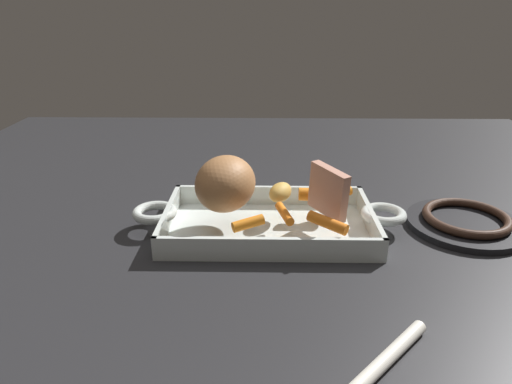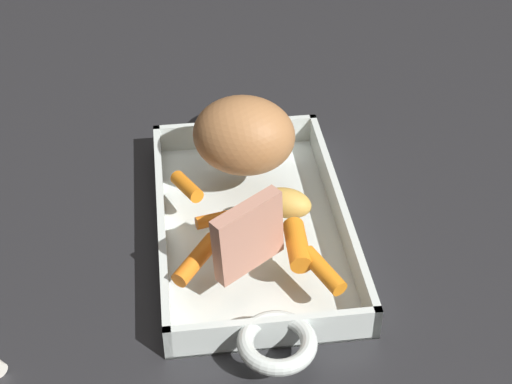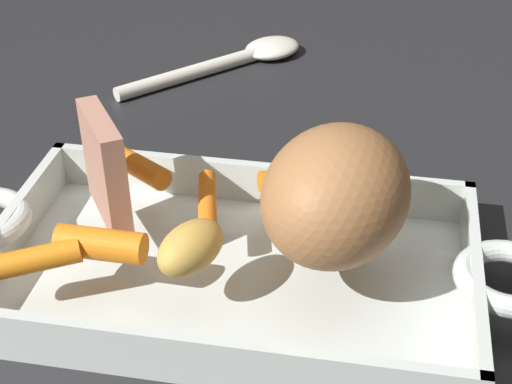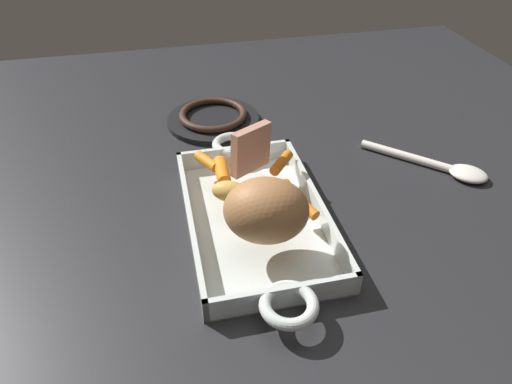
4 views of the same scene
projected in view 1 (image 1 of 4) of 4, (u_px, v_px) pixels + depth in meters
name	position (u px, v px, depth m)	size (l,w,h in m)	color
ground_plane	(269.00, 230.00, 0.79)	(1.65, 1.65, 0.00)	#232326
roasting_dish	(269.00, 222.00, 0.78)	(0.47, 0.21, 0.04)	silver
pork_roast	(226.00, 183.00, 0.76)	(0.12, 0.10, 0.09)	#A76F42
roast_slice_thick	(328.00, 191.00, 0.74)	(0.02, 0.08, 0.08)	tan
baby_carrot_northwest	(316.00, 195.00, 0.80)	(0.02, 0.02, 0.06)	orange
baby_carrot_center_right	(248.00, 223.00, 0.70)	(0.02, 0.02, 0.05)	orange
baby_carrot_southeast	(328.00, 223.00, 0.71)	(0.02, 0.02, 0.07)	orange
baby_carrot_southwest	(284.00, 214.00, 0.74)	(0.01, 0.01, 0.07)	orange
baby_carrot_short	(336.00, 192.00, 0.82)	(0.02, 0.02, 0.06)	orange
potato_golden_small	(280.00, 192.00, 0.80)	(0.06, 0.04, 0.03)	gold
stove_burner_rear	(466.00, 221.00, 0.79)	(0.20, 0.20, 0.03)	black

